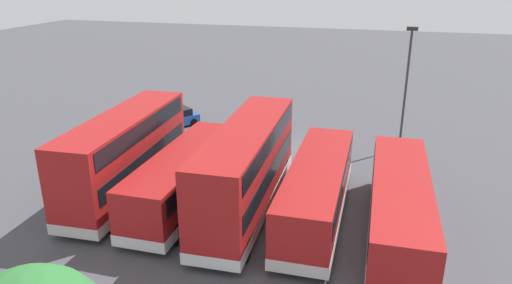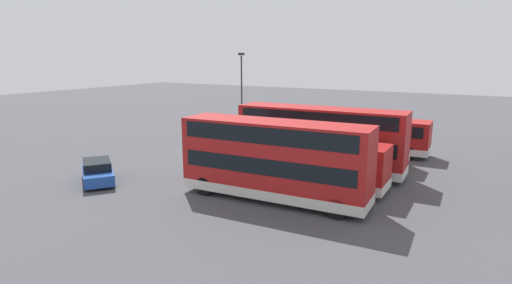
# 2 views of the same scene
# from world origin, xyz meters

# --- Properties ---
(ground_plane) EXTENTS (140.00, 140.00, 0.00)m
(ground_plane) POSITION_xyz_m (0.00, 0.00, 0.00)
(ground_plane) COLOR #47474C
(bus_single_deck_near_end) EXTENTS (2.86, 11.64, 2.95)m
(bus_single_deck_near_end) POSITION_xyz_m (-7.34, 9.86, 1.62)
(bus_single_deck_near_end) COLOR #A51919
(bus_single_deck_near_end) RESTS_ON ground
(bus_single_deck_second) EXTENTS (2.77, 11.09, 2.95)m
(bus_single_deck_second) POSITION_xyz_m (-3.42, 9.12, 1.62)
(bus_single_deck_second) COLOR #A51919
(bus_single_deck_second) RESTS_ON ground
(bus_double_decker_third) EXTENTS (2.99, 11.90, 4.55)m
(bus_double_decker_third) POSITION_xyz_m (0.18, 9.27, 2.45)
(bus_double_decker_third) COLOR #A51919
(bus_double_decker_third) RESTS_ON ground
(bus_single_deck_fourth) EXTENTS (2.65, 10.36, 2.95)m
(bus_single_deck_fourth) POSITION_xyz_m (3.52, 9.59, 1.62)
(bus_single_deck_fourth) COLOR #A51919
(bus_single_deck_fourth) RESTS_ON ground
(bus_double_decker_fifth) EXTENTS (3.10, 10.97, 4.55)m
(bus_double_decker_fifth) POSITION_xyz_m (7.08, 9.24, 2.45)
(bus_double_decker_fifth) COLOR #A51919
(bus_double_decker_fifth) RESTS_ON ground
(car_hatchback_silver) EXTENTS (3.85, 4.33, 1.43)m
(car_hatchback_silver) POSITION_xyz_m (9.81, -2.26, 0.70)
(car_hatchback_silver) COLOR #1E479E
(car_hatchback_silver) RESTS_ON ground
(lamp_post_tall) EXTENTS (0.70, 0.30, 8.37)m
(lamp_post_tall) POSITION_xyz_m (-7.46, -1.93, 4.87)
(lamp_post_tall) COLOR #38383D
(lamp_post_tall) RESTS_ON ground
(waste_bin_yellow) EXTENTS (0.60, 0.60, 0.95)m
(waste_bin_yellow) POSITION_xyz_m (-6.88, 0.78, 0.47)
(waste_bin_yellow) COLOR #197F33
(waste_bin_yellow) RESTS_ON ground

